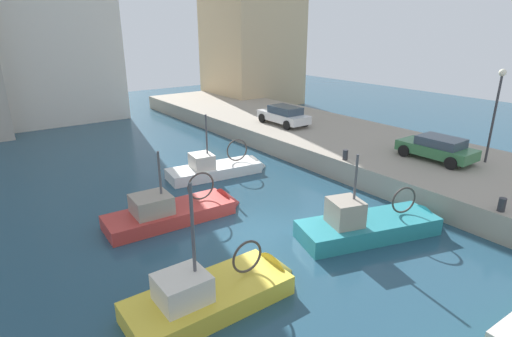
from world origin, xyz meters
The scene contains 12 objects.
water_surface centered at (0.00, 0.00, 0.00)m, with size 80.00×80.00×0.00m, color navy.
quay_wall centered at (11.50, 0.00, 0.60)m, with size 9.00×56.00×1.20m, color #9E9384.
fishing_boat_white centered at (2.44, 6.83, 0.12)m, with size 6.18×2.56×4.35m.
fishing_boat_yellow centered at (-3.55, -2.87, 0.12)m, with size 5.78×2.33×5.06m.
fishing_boat_teal centered at (3.75, -2.92, 0.12)m, with size 6.77×3.67×4.40m.
fishing_boat_red centered at (-2.01, 3.13, 0.13)m, with size 6.35×2.38×4.08m.
parked_car_green centered at (11.29, -0.90, 1.86)m, with size 1.99×3.96×1.27m.
parked_car_white centered at (10.02, 10.30, 1.90)m, with size 1.93×4.21×1.35m.
mooring_bollard_mid centered at (7.35, -6.00, 1.48)m, with size 0.28×0.28×0.55m, color #2D2D33.
mooring_bollard_north centered at (7.35, 2.00, 1.48)m, with size 0.28×0.28×0.55m, color #2D2D33.
quay_streetlamp centered at (13.00, -2.70, 4.45)m, with size 0.36×0.36×4.83m.
waterfront_building_west_mid centered at (17.33, 24.33, 9.96)m, with size 8.58×8.39×19.87m.
Camera 1 is at (-8.91, -11.93, 8.06)m, focal length 28.60 mm.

